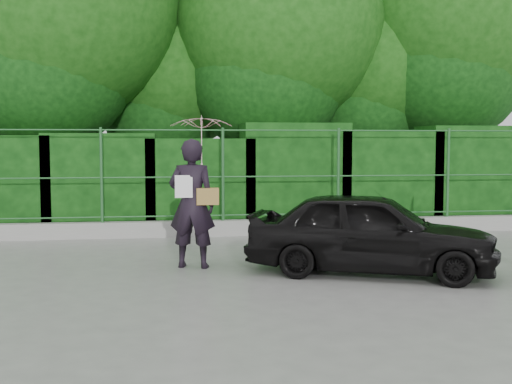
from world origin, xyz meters
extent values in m
plane|color=gray|center=(0.00, 0.00, 0.00)|extent=(80.00, 80.00, 0.00)
cube|color=#9E9E99|center=(0.00, 4.50, 0.15)|extent=(14.00, 0.25, 0.30)
cylinder|color=#245829|center=(-1.90, 4.50, 1.20)|extent=(0.06, 0.06, 1.80)
cylinder|color=#245829|center=(0.40, 4.50, 1.20)|extent=(0.06, 0.06, 1.80)
cylinder|color=#245829|center=(2.70, 4.50, 1.20)|extent=(0.06, 0.06, 1.80)
cylinder|color=#245829|center=(5.00, 4.50, 1.20)|extent=(0.06, 0.06, 1.80)
cylinder|color=#245829|center=(0.00, 4.50, 0.40)|extent=(13.60, 0.03, 0.03)
cylinder|color=#245829|center=(0.00, 4.50, 1.15)|extent=(13.60, 0.03, 0.03)
cylinder|color=#245829|center=(0.00, 4.50, 2.05)|extent=(13.60, 0.03, 0.03)
cube|color=black|center=(-2.00, 5.50, 1.00)|extent=(2.20, 1.20, 2.00)
cube|color=black|center=(0.00, 5.50, 0.95)|extent=(2.20, 1.20, 1.89)
cube|color=black|center=(2.00, 5.50, 1.11)|extent=(2.20, 1.20, 2.22)
cube|color=black|center=(4.00, 5.50, 1.02)|extent=(2.20, 1.20, 2.05)
cube|color=black|center=(6.00, 5.50, 1.08)|extent=(2.20, 1.20, 2.17)
cylinder|color=black|center=(-3.00, 7.20, 2.25)|extent=(0.36, 0.36, 4.50)
sphere|color=#14470F|center=(-3.00, 7.20, 4.95)|extent=(5.40, 5.40, 5.40)
cylinder|color=black|center=(-0.50, 8.50, 1.62)|extent=(0.36, 0.36, 3.25)
sphere|color=#14470F|center=(-0.50, 8.50, 3.58)|extent=(3.90, 3.90, 3.90)
cylinder|color=black|center=(2.00, 7.50, 2.12)|extent=(0.36, 0.36, 4.25)
sphere|color=#14470F|center=(2.00, 7.50, 4.68)|extent=(5.10, 5.10, 5.10)
cylinder|color=black|center=(4.50, 8.20, 1.75)|extent=(0.36, 0.36, 3.50)
sphere|color=#14470F|center=(4.50, 8.20, 3.85)|extent=(4.20, 4.20, 4.20)
cylinder|color=black|center=(6.50, 7.80, 2.38)|extent=(0.36, 0.36, 4.75)
sphere|color=#14470F|center=(6.50, 7.80, 5.23)|extent=(5.70, 5.70, 5.70)
imported|color=black|center=(-0.33, 1.40, 0.94)|extent=(0.78, 0.62, 1.87)
imported|color=#FFC3C9|center=(-0.18, 1.45, 1.80)|extent=(0.90, 0.92, 0.83)
cube|color=olive|center=(-0.11, 1.32, 1.04)|extent=(0.32, 0.15, 0.24)
cube|color=white|center=(-0.45, 1.28, 1.19)|extent=(0.25, 0.02, 0.32)
imported|color=black|center=(2.10, 0.62, 0.58)|extent=(3.66, 2.57, 1.16)
camera|label=1|loc=(-0.70, -7.87, 1.82)|focal=45.00mm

